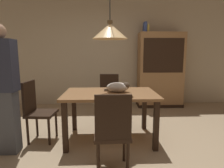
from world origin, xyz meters
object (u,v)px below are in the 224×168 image
chair_far_back (109,95)px  book_blue_wide (145,27)px  hutch_bookcase (160,72)px  chair_left_side (36,108)px  pendant_lamp (110,31)px  book_yellow_short (147,29)px  cat_sleeping (118,87)px  dining_table (110,99)px  chair_near_front (113,130)px  person_standing (3,90)px

chair_far_back → book_blue_wide: bearing=48.4°
hutch_bookcase → chair_left_side: bearing=-142.5°
pendant_lamp → book_yellow_short: bearing=62.9°
chair_left_side → hutch_bookcase: size_ratio=0.50×
pendant_lamp → book_blue_wide: size_ratio=5.42×
chair_left_side → cat_sleeping: bearing=1.6°
hutch_bookcase → book_yellow_short: (-0.36, 0.00, 1.05)m
chair_left_side → pendant_lamp: 1.61m
cat_sleeping → hutch_bookcase: hutch_bookcase is taller
chair_left_side → cat_sleeping: size_ratio=2.38×
chair_left_side → dining_table: bearing=-0.3°
chair_near_front → book_blue_wide: book_blue_wide is taller
dining_table → hutch_bookcase: hutch_bookcase is taller
cat_sleeping → book_blue_wide: bearing=67.3°
chair_near_front → book_blue_wide: (0.90, 2.77, 1.46)m
book_blue_wide → person_standing: size_ratio=0.14×
chair_left_side → cat_sleeping: (1.26, 0.03, 0.32)m
chair_near_front → book_yellow_short: book_yellow_short is taller
dining_table → chair_near_front: bearing=-89.9°
pendant_lamp → person_standing: (-1.41, -0.35, -0.80)m
book_yellow_short → book_blue_wide: bearing=180.0°
dining_table → chair_far_back: 0.89m
dining_table → chair_near_front: size_ratio=1.51×
dining_table → cat_sleeping: size_ratio=3.58×
hutch_bookcase → cat_sleeping: bearing=-122.9°
chair_far_back → person_standing: bearing=-139.1°
book_blue_wide → person_standing: bearing=-135.9°
cat_sleeping → book_blue_wide: (0.77, 1.85, 1.14)m
dining_table → chair_near_front: chair_near_front is taller
hutch_bookcase → book_blue_wide: 1.16m
chair_near_front → chair_left_side: bearing=142.0°
chair_near_front → dining_table: bearing=90.1°
dining_table → book_yellow_short: (0.97, 1.89, 1.29)m
chair_left_side → person_standing: (-0.28, -0.35, 0.35)m
person_standing → book_blue_wide: bearing=44.1°
pendant_lamp → chair_left_side: bearing=179.7°
dining_table → hutch_bookcase: (1.32, 1.89, 0.24)m
pendant_lamp → person_standing: 1.66m
cat_sleeping → dining_table: bearing=-162.8°
chair_left_side → book_blue_wide: 3.13m
chair_left_side → pendant_lamp: (1.13, -0.01, 1.15)m
pendant_lamp → chair_far_back: bearing=89.7°
chair_far_back → pendant_lamp: size_ratio=0.72×
cat_sleeping → chair_near_front: bearing=-97.9°
pendant_lamp → book_yellow_short: size_ratio=6.50×
dining_table → book_blue_wide: (0.90, 1.89, 1.32)m
hutch_bookcase → book_yellow_short: 1.11m
dining_table → pendant_lamp: bearing=94.8°
chair_far_back → chair_near_front: same height
chair_far_back → person_standing: (-1.42, -1.23, 0.35)m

